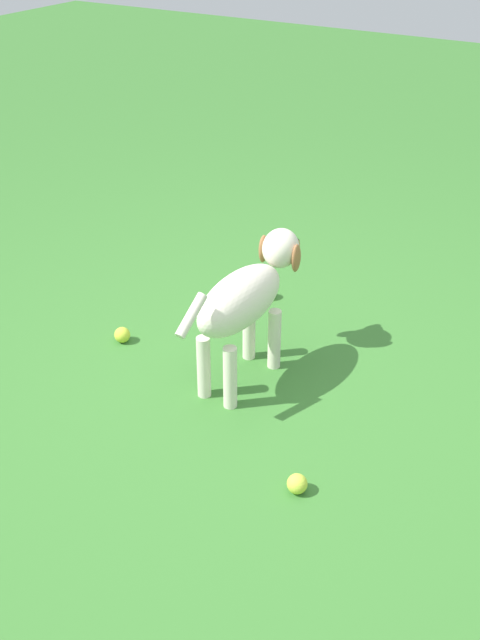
{
  "coord_description": "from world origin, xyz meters",
  "views": [
    {
      "loc": [
        1.88,
        1.12,
        1.7
      ],
      "look_at": [
        -0.15,
        -0.09,
        0.27
      ],
      "focal_mm": 42.24,
      "sensor_mm": 36.0,
      "label": 1
    }
  ],
  "objects_px": {
    "dog": "(247,297)",
    "tennis_ball_0": "(122,335)",
    "tennis_ball_2": "(297,484)",
    "tennis_ball_4": "(268,292)"
  },
  "relations": [
    {
      "from": "dog",
      "to": "tennis_ball_0",
      "type": "relative_size",
      "value": 11.83
    },
    {
      "from": "tennis_ball_2",
      "to": "tennis_ball_4",
      "type": "height_order",
      "value": "same"
    },
    {
      "from": "tennis_ball_4",
      "to": "dog",
      "type": "bearing_deg",
      "value": 21.31
    },
    {
      "from": "tennis_ball_0",
      "to": "tennis_ball_2",
      "type": "distance_m",
      "value": 1.1
    },
    {
      "from": "tennis_ball_4",
      "to": "tennis_ball_2",
      "type": "bearing_deg",
      "value": 33.37
    },
    {
      "from": "dog",
      "to": "tennis_ball_4",
      "type": "bearing_deg",
      "value": 23.94
    },
    {
      "from": "dog",
      "to": "tennis_ball_4",
      "type": "relative_size",
      "value": 11.83
    },
    {
      "from": "dog",
      "to": "tennis_ball_4",
      "type": "height_order",
      "value": "dog"
    },
    {
      "from": "tennis_ball_4",
      "to": "tennis_ball_0",
      "type": "bearing_deg",
      "value": -28.2
    },
    {
      "from": "dog",
      "to": "tennis_ball_0",
      "type": "xyz_separation_m",
      "value": [
        0.06,
        -0.56,
        -0.32
      ]
    }
  ]
}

